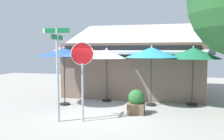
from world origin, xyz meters
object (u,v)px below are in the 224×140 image
at_px(sidewalk_planter, 136,102).
at_px(patio_umbrella_forest_green_far_right, 193,54).
at_px(street_sign_post, 57,65).
at_px(stop_sign, 82,66).
at_px(patio_umbrella_ivory_center, 107,54).
at_px(patio_umbrella_teal_right, 151,53).
at_px(patio_umbrella_royal_blue_left, 64,53).

bearing_deg(sidewalk_planter, patio_umbrella_forest_green_far_right, 39.90).
xyz_separation_m(street_sign_post, stop_sign, (0.81, 0.21, -0.05)).
height_order(stop_sign, patio_umbrella_forest_green_far_right, stop_sign).
bearing_deg(patio_umbrella_ivory_center, patio_umbrella_teal_right, -10.42).
relative_size(street_sign_post, patio_umbrella_royal_blue_left, 1.23).
distance_m(patio_umbrella_forest_green_far_right, sidewalk_planter, 3.47).
distance_m(street_sign_post, patio_umbrella_forest_green_far_right, 5.90).
xyz_separation_m(patio_umbrella_royal_blue_left, sidewalk_planter, (3.31, -0.72, -1.89)).
height_order(patio_umbrella_ivory_center, sidewalk_planter, patio_umbrella_ivory_center).
xyz_separation_m(patio_umbrella_ivory_center, patio_umbrella_forest_green_far_right, (3.91, 0.00, 0.05)).
relative_size(patio_umbrella_ivory_center, patio_umbrella_forest_green_far_right, 0.98).
xyz_separation_m(patio_umbrella_teal_right, sidewalk_planter, (-0.47, -1.49, -1.89)).
height_order(patio_umbrella_forest_green_far_right, sidewalk_planter, patio_umbrella_forest_green_far_right).
bearing_deg(street_sign_post, patio_umbrella_royal_blue_left, 109.59).
bearing_deg(patio_umbrella_royal_blue_left, patio_umbrella_forest_green_far_right, 11.79).
height_order(street_sign_post, sidewalk_planter, street_sign_post).
bearing_deg(sidewalk_planter, patio_umbrella_ivory_center, 131.47).
xyz_separation_m(street_sign_post, patio_umbrella_teal_right, (2.93, 3.13, 0.39)).
relative_size(patio_umbrella_teal_right, sidewalk_planter, 2.83).
relative_size(street_sign_post, patio_umbrella_ivory_center, 1.24).
bearing_deg(patio_umbrella_royal_blue_left, sidewalk_planter, -12.30).
height_order(street_sign_post, patio_umbrella_ivory_center, street_sign_post).
bearing_deg(street_sign_post, sidewalk_planter, 33.62).
distance_m(stop_sign, sidewalk_planter, 2.62).
xyz_separation_m(patio_umbrella_royal_blue_left, patio_umbrella_teal_right, (3.77, 0.76, -0.00)).
bearing_deg(patio_umbrella_ivory_center, patio_umbrella_forest_green_far_right, 0.07).
distance_m(street_sign_post, patio_umbrella_ivory_center, 3.62).
bearing_deg(sidewalk_planter, street_sign_post, -146.38).
bearing_deg(street_sign_post, patio_umbrella_forest_green_far_right, 36.74).
bearing_deg(patio_umbrella_teal_right, patio_umbrella_royal_blue_left, -168.55).
bearing_deg(patio_umbrella_ivory_center, patio_umbrella_royal_blue_left, -145.00).
bearing_deg(stop_sign, sidewalk_planter, 40.75).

